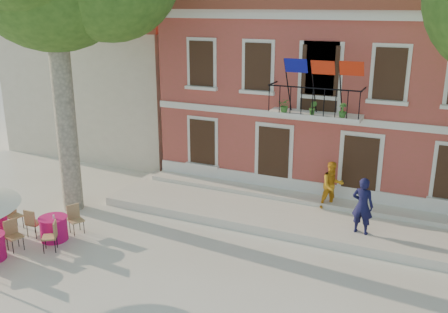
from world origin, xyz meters
TOP-DOWN VIEW (x-y plane):
  - ground at (0.00, 0.00)m, footprint 90.00×90.00m
  - main_building at (2.00, 9.99)m, footprint 13.50×9.59m
  - neighbor_west at (-9.50, 11.00)m, footprint 9.40×9.40m
  - terrace at (2.00, 4.40)m, footprint 14.00×3.40m
  - pedestrian_navy at (4.13, 3.65)m, footprint 0.72×0.52m
  - pedestrian_orange at (2.83, 5.23)m, footprint 1.04×1.01m
  - cafe_table_3 at (-4.71, -0.29)m, footprint 1.68×1.87m

SIDE VIEW (x-z plane):
  - ground at x=0.00m, z-range 0.00..0.00m
  - terrace at x=2.00m, z-range 0.00..0.30m
  - cafe_table_3 at x=-4.71m, z-range -0.05..0.90m
  - pedestrian_orange at x=2.83m, z-range 0.30..2.00m
  - pedestrian_navy at x=4.13m, z-range 0.30..2.13m
  - neighbor_west at x=-9.50m, z-range 0.02..6.42m
  - main_building at x=2.00m, z-range 0.03..7.53m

